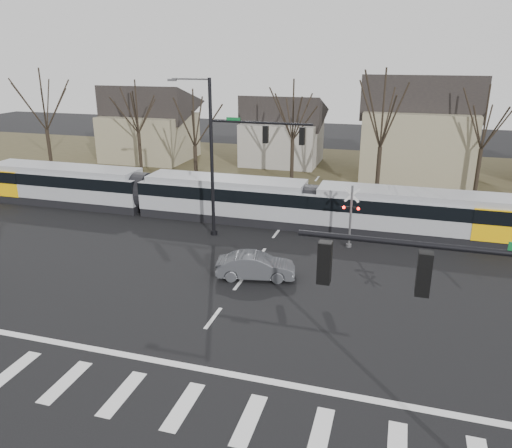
# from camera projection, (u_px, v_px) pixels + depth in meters

# --- Properties ---
(ground) EXTENTS (140.00, 140.00, 0.00)m
(ground) POSITION_uv_depth(u_px,v_px,m) (196.00, 341.00, 21.30)
(ground) COLOR black
(grass_verge) EXTENTS (140.00, 28.00, 0.01)m
(grass_verge) POSITION_uv_depth(u_px,v_px,m) (321.00, 174.00, 50.30)
(grass_verge) COLOR #38331E
(grass_verge) RESTS_ON ground
(crosswalk) EXTENTS (27.00, 2.60, 0.01)m
(crosswalk) POSITION_uv_depth(u_px,v_px,m) (152.00, 400.00, 17.67)
(crosswalk) COLOR silver
(crosswalk) RESTS_ON ground
(stop_line) EXTENTS (28.00, 0.35, 0.01)m
(stop_line) POSITION_uv_depth(u_px,v_px,m) (179.00, 365.00, 19.67)
(stop_line) COLOR silver
(stop_line) RESTS_ON ground
(lane_dashes) EXTENTS (0.18, 30.00, 0.01)m
(lane_dashes) POSITION_uv_depth(u_px,v_px,m) (284.00, 224.00, 35.80)
(lane_dashes) COLOR silver
(lane_dashes) RESTS_ON ground
(rail_pair) EXTENTS (90.00, 1.52, 0.06)m
(rail_pair) POSITION_uv_depth(u_px,v_px,m) (283.00, 224.00, 35.61)
(rail_pair) COLOR #59595E
(rail_pair) RESTS_ON ground
(tram) EXTENTS (40.55, 3.01, 3.07)m
(tram) POSITION_uv_depth(u_px,v_px,m) (223.00, 196.00, 36.47)
(tram) COLOR gray
(tram) RESTS_ON ground
(sedan) EXTENTS (3.22, 4.84, 1.40)m
(sedan) POSITION_uv_depth(u_px,v_px,m) (256.00, 266.00, 27.01)
(sedan) COLOR #434549
(sedan) RESTS_ON ground
(signal_pole_near_right) EXTENTS (6.72, 0.44, 8.00)m
(signal_pole_near_right) POSITION_uv_depth(u_px,v_px,m) (493.00, 351.00, 11.47)
(signal_pole_near_right) COLOR black
(signal_pole_near_right) RESTS_ON ground
(signal_pole_far) EXTENTS (9.28, 0.44, 10.20)m
(signal_pole_far) POSITION_uv_depth(u_px,v_px,m) (235.00, 152.00, 31.41)
(signal_pole_far) COLOR black
(signal_pole_far) RESTS_ON ground
(rail_crossing_signal) EXTENTS (1.08, 0.36, 4.00)m
(rail_crossing_signal) POSITION_uv_depth(u_px,v_px,m) (350.00, 219.00, 30.94)
(rail_crossing_signal) COLOR #59595B
(rail_crossing_signal) RESTS_ON ground
(tree_row) EXTENTS (59.20, 7.20, 10.00)m
(tree_row) POSITION_uv_depth(u_px,v_px,m) (335.00, 134.00, 42.69)
(tree_row) COLOR black
(tree_row) RESTS_ON ground
(house_a) EXTENTS (9.72, 8.64, 8.60)m
(house_a) POSITION_uv_depth(u_px,v_px,m) (149.00, 120.00, 56.01)
(house_a) COLOR gray
(house_a) RESTS_ON ground
(house_b) EXTENTS (8.64, 7.56, 7.65)m
(house_b) POSITION_uv_depth(u_px,v_px,m) (282.00, 127.00, 53.97)
(house_b) COLOR gray
(house_b) RESTS_ON ground
(house_c) EXTENTS (10.80, 8.64, 10.10)m
(house_c) POSITION_uv_depth(u_px,v_px,m) (419.00, 124.00, 47.09)
(house_c) COLOR gray
(house_c) RESTS_ON ground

